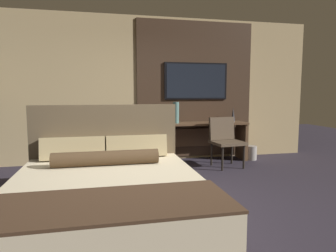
% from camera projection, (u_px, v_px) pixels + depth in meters
% --- Properties ---
extents(ground_plane, '(16.00, 16.00, 0.00)m').
position_uv_depth(ground_plane, '(164.00, 209.00, 3.45)').
color(ground_plane, '#28232D').
extents(wall_back_tv_panel, '(7.20, 0.09, 2.80)m').
position_uv_depth(wall_back_tv_panel, '(145.00, 90.00, 5.85)').
color(wall_back_tv_panel, tan).
rests_on(wall_back_tv_panel, ground_plane).
extents(bed, '(1.90, 2.24, 1.18)m').
position_uv_depth(bed, '(107.00, 195.00, 3.05)').
color(bed, '#33281E').
rests_on(bed, ground_plane).
extents(desk, '(1.87, 0.50, 0.76)m').
position_uv_depth(desk, '(199.00, 135.00, 5.90)').
color(desk, brown).
rests_on(desk, ground_plane).
extents(tv, '(1.29, 0.04, 0.73)m').
position_uv_depth(tv, '(196.00, 81.00, 5.98)').
color(tv, black).
extents(desk_chair, '(0.59, 0.58, 0.89)m').
position_uv_depth(desk_chair, '(225.00, 137.00, 5.46)').
color(desk_chair, '#4C3D2D').
rests_on(desk_chair, ground_plane).
extents(vase_tall, '(0.12, 0.12, 0.40)m').
position_uv_depth(vase_tall, '(176.00, 113.00, 5.71)').
color(vase_tall, '#4C706B').
rests_on(vase_tall, desk).
extents(vase_short, '(0.08, 0.08, 0.28)m').
position_uv_depth(vase_short, '(233.00, 114.00, 6.10)').
color(vase_short, '#333338').
rests_on(vase_short, desk).
extents(book, '(0.23, 0.17, 0.03)m').
position_uv_depth(book, '(216.00, 122.00, 5.88)').
color(book, maroon).
rests_on(book, desk).
extents(waste_bin, '(0.22, 0.22, 0.28)m').
position_uv_depth(waste_bin, '(251.00, 153.00, 6.01)').
color(waste_bin, gray).
rests_on(waste_bin, ground_plane).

